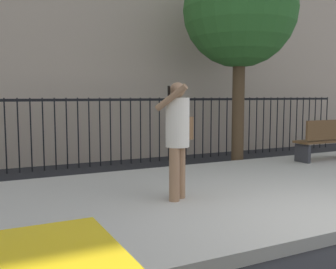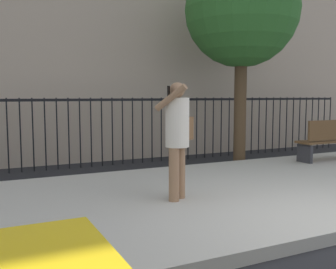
% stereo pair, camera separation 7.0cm
% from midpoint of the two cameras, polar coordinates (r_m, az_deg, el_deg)
% --- Properties ---
extents(sidewalk, '(28.00, 4.40, 0.15)m').
position_cam_midpoint_polar(sidewalk, '(6.70, 11.24, -7.98)').
color(sidewalk, '#B2ADA3').
rests_on(sidewalk, ground).
extents(iron_fence, '(12.03, 0.04, 1.60)m').
position_cam_midpoint_polar(iron_fence, '(9.72, -2.15, 1.99)').
color(iron_fence, black).
rests_on(iron_fence, ground).
extents(pedestrian_on_phone, '(0.71, 0.65, 1.68)m').
position_cam_midpoint_polar(pedestrian_on_phone, '(5.59, 1.14, 0.38)').
color(pedestrian_on_phone, '#936B4C').
rests_on(pedestrian_on_phone, sidewalk).
extents(street_bench, '(1.60, 0.45, 0.95)m').
position_cam_midpoint_polar(street_bench, '(9.73, 22.09, -0.61)').
color(street_bench, brown).
rests_on(street_bench, sidewalk).
extents(street_tree_near, '(2.65, 2.65, 4.96)m').
position_cam_midpoint_polar(street_tree_near, '(9.67, 10.22, 17.28)').
color(street_tree_near, '#4C3823').
rests_on(street_tree_near, ground).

